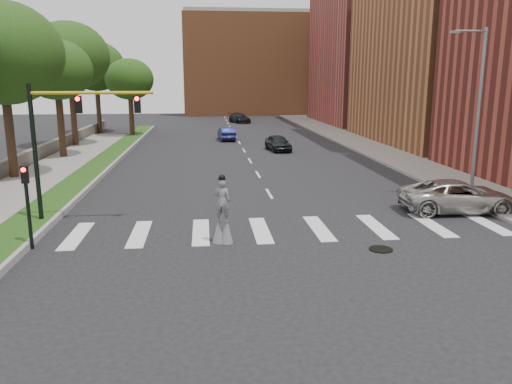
# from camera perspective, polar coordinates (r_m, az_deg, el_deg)

# --- Properties ---
(ground_plane) EXTENTS (160.00, 160.00, 0.00)m
(ground_plane) POSITION_cam_1_polar(r_m,az_deg,el_deg) (20.83, 4.38, -5.07)
(ground_plane) COLOR black
(ground_plane) RESTS_ON ground
(grass_median) EXTENTS (2.00, 60.00, 0.25)m
(grass_median) POSITION_cam_1_polar(r_m,az_deg,el_deg) (40.77, -17.04, 3.34)
(grass_median) COLOR #1D4112
(grass_median) RESTS_ON ground
(median_curb) EXTENTS (0.20, 60.00, 0.28)m
(median_curb) POSITION_cam_1_polar(r_m,az_deg,el_deg) (40.57, -15.59, 3.41)
(median_curb) COLOR gray
(median_curb) RESTS_ON ground
(sidewalk_left) EXTENTS (4.00, 60.00, 0.18)m
(sidewalk_left) POSITION_cam_1_polar(r_m,az_deg,el_deg) (32.07, -25.64, 0.17)
(sidewalk_left) COLOR gray
(sidewalk_left) RESTS_ON ground
(sidewalk_right) EXTENTS (5.00, 90.00, 0.18)m
(sidewalk_right) POSITION_cam_1_polar(r_m,az_deg,el_deg) (47.76, 13.89, 4.78)
(sidewalk_right) COLOR gray
(sidewalk_right) RESTS_ON ground
(stone_wall) EXTENTS (0.50, 56.00, 1.10)m
(stone_wall) POSITION_cam_1_polar(r_m,az_deg,el_deg) (44.00, -23.65, 4.04)
(stone_wall) COLOR #5F5A52
(stone_wall) RESTS_ON ground
(manhole) EXTENTS (0.90, 0.90, 0.04)m
(manhole) POSITION_cam_1_polar(r_m,az_deg,el_deg) (19.76, 14.07, -6.36)
(manhole) COLOR black
(manhole) RESTS_ON ground
(building_mid) EXTENTS (16.00, 22.00, 24.00)m
(building_mid) POSITION_cam_1_polar(r_m,az_deg,el_deg) (56.04, 22.40, 17.56)
(building_mid) COLOR #9E5931
(building_mid) RESTS_ON ground
(building_far) EXTENTS (16.00, 22.00, 20.00)m
(building_far) POSITION_cam_1_polar(r_m,az_deg,el_deg) (77.94, 13.73, 15.01)
(building_far) COLOR #9B4139
(building_far) RESTS_ON ground
(building_backdrop) EXTENTS (26.00, 14.00, 18.00)m
(building_backdrop) POSITION_cam_1_polar(r_m,az_deg,el_deg) (98.02, -0.32, 14.22)
(building_backdrop) COLOR #9E5931
(building_backdrop) RESTS_ON ground
(streetlight) EXTENTS (2.05, 0.20, 9.00)m
(streetlight) POSITION_cam_1_polar(r_m,az_deg,el_deg) (29.40, 23.98, 8.79)
(streetlight) COLOR slate
(streetlight) RESTS_ON ground
(traffic_signal) EXTENTS (5.30, 0.23, 6.20)m
(traffic_signal) POSITION_cam_1_polar(r_m,az_deg,el_deg) (23.44, -21.29, 6.46)
(traffic_signal) COLOR black
(traffic_signal) RESTS_ON ground
(secondary_signal) EXTENTS (0.25, 0.21, 3.23)m
(secondary_signal) POSITION_cam_1_polar(r_m,az_deg,el_deg) (20.62, -24.68, -0.80)
(secondary_signal) COLOR black
(secondary_signal) RESTS_ON ground
(stilt_performer) EXTENTS (0.83, 0.60, 2.77)m
(stilt_performer) POSITION_cam_1_polar(r_m,az_deg,el_deg) (19.74, -3.85, -2.81)
(stilt_performer) COLOR #2F1E13
(stilt_performer) RESTS_ON ground
(suv_crossing) EXTENTS (5.75, 2.87, 1.56)m
(suv_crossing) POSITION_cam_1_polar(r_m,az_deg,el_deg) (26.37, 22.11, -0.44)
(suv_crossing) COLOR #ABA9A1
(suv_crossing) RESTS_ON ground
(car_near) EXTENTS (2.28, 4.44, 1.45)m
(car_near) POSITION_cam_1_polar(r_m,az_deg,el_deg) (45.91, 2.54, 5.63)
(car_near) COLOR black
(car_near) RESTS_ON ground
(car_mid) EXTENTS (1.88, 4.49, 1.44)m
(car_mid) POSITION_cam_1_polar(r_m,az_deg,el_deg) (54.20, -3.38, 6.70)
(car_mid) COLOR #151A4C
(car_mid) RESTS_ON ground
(car_far) EXTENTS (3.54, 5.30, 1.43)m
(car_far) POSITION_cam_1_polar(r_m,az_deg,el_deg) (76.48, -1.90, 8.44)
(car_far) COLOR black
(car_far) RESTS_ON ground
(tree_2) EXTENTS (7.53, 7.53, 11.19)m
(tree_2) POSITION_cam_1_polar(r_m,az_deg,el_deg) (35.74, -27.11, 13.93)
(tree_2) COLOR #2F1E13
(tree_2) RESTS_ON ground
(tree_3) EXTENTS (5.64, 5.64, 9.55)m
(tree_3) POSITION_cam_1_polar(r_m,az_deg,el_deg) (43.94, -21.86, 12.79)
(tree_3) COLOR #2F1E13
(tree_3) RESTS_ON ground
(tree_4) EXTENTS (7.54, 7.54, 11.75)m
(tree_4) POSITION_cam_1_polar(r_m,az_deg,el_deg) (51.66, -20.61, 14.31)
(tree_4) COLOR #2F1E13
(tree_4) RESTS_ON ground
(tree_5) EXTENTS (6.92, 6.92, 10.92)m
(tree_5) POSITION_cam_1_polar(r_m,az_deg,el_deg) (64.64, -17.86, 13.50)
(tree_5) COLOR #2F1E13
(tree_5) RESTS_ON ground
(tree_6) EXTENTS (5.34, 5.34, 8.71)m
(tree_6) POSITION_cam_1_polar(r_m,az_deg,el_deg) (58.67, -14.26, 12.34)
(tree_6) COLOR #2F1E13
(tree_6) RESTS_ON ground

